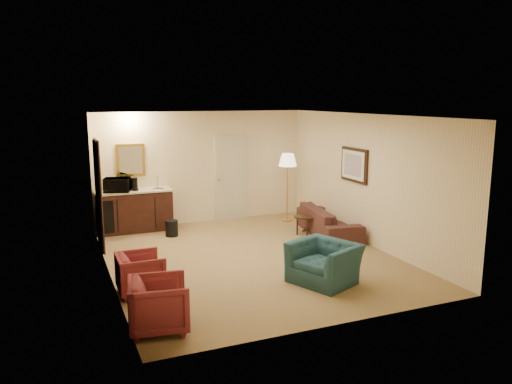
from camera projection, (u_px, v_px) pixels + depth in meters
ground at (250, 258)px, 9.21m from camera, size 6.00×6.00×0.00m
room_walls at (230, 161)px, 9.55m from camera, size 5.02×6.01×2.61m
wetbar_cabinet at (135, 211)px, 10.97m from camera, size 1.64×0.58×0.92m
sofa at (329, 217)px, 10.70m from camera, size 0.91×2.09×0.79m
teal_armchair at (324, 256)px, 7.92m from camera, size 0.98×1.16×0.87m
rose_chair_near at (141, 271)px, 7.50m from camera, size 0.63×0.67×0.68m
rose_chair_far at (159, 302)px, 6.29m from camera, size 0.79×0.83×0.75m
coffee_table at (310, 225)px, 10.76m from camera, size 0.85×0.70×0.42m
floor_lamp at (287, 187)px, 11.81m from camera, size 0.52×0.52×1.63m
waste_bin at (172, 228)px, 10.62m from camera, size 0.30×0.30×0.34m
microwave at (117, 183)px, 10.65m from camera, size 0.61×0.45×0.37m
coffee_maker at (134, 184)px, 10.82m from camera, size 0.19×0.19×0.28m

